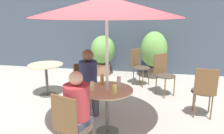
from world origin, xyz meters
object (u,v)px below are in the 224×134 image
at_px(beer_glass_2, 119,82).
at_px(umbrella, 107,7).
at_px(bistro_chair_3, 163,71).
at_px(cafe_table_near, 107,98).
at_px(beer_glass_1, 115,89).
at_px(seated_person_0, 89,77).
at_px(bistro_chair_4, 138,63).
at_px(potted_plant_1, 154,51).
at_px(seated_person_1, 78,107).
at_px(cafe_table_far, 46,71).
at_px(bistro_chair_0, 85,83).
at_px(bistro_chair_2, 205,88).
at_px(potted_plant_0, 103,52).
at_px(bistro_chair_1, 70,123).
at_px(beer_glass_3, 102,80).
at_px(beer_glass_0, 92,86).

xyz_separation_m(beer_glass_2, umbrella, (-0.16, -0.17, 1.13)).
bearing_deg(bistro_chair_3, cafe_table_near, -156.70).
distance_m(beer_glass_1, umbrella, 1.16).
bearing_deg(seated_person_0, bistro_chair_3, 4.07).
distance_m(bistro_chair_4, potted_plant_1, 0.83).
bearing_deg(cafe_table_near, seated_person_1, -109.74).
xyz_separation_m(cafe_table_far, bistro_chair_4, (1.99, 1.15, -0.01)).
xyz_separation_m(bistro_chair_0, bistro_chair_2, (2.14, 0.14, 0.00)).
bearing_deg(cafe_table_far, potted_plant_1, 38.08).
bearing_deg(potted_plant_0, bistro_chair_1, -82.76).
height_order(beer_glass_2, beer_glass_3, beer_glass_3).
xyz_separation_m(beer_glass_0, potted_plant_0, (-0.59, 3.24, -0.11)).
xyz_separation_m(beer_glass_1, beer_glass_3, (-0.27, 0.37, 0.00)).
relative_size(bistro_chair_1, umbrella, 0.45).
height_order(cafe_table_far, seated_person_1, seated_person_1).
bearing_deg(bistro_chair_3, beer_glass_1, -151.24).
relative_size(seated_person_1, beer_glass_1, 7.41).
bearing_deg(beer_glass_0, seated_person_0, 111.42).
distance_m(cafe_table_far, beer_glass_2, 2.18).
distance_m(cafe_table_near, cafe_table_far, 2.13).
distance_m(bistro_chair_0, beer_glass_1, 1.11).
bearing_deg(cafe_table_near, bistro_chair_4, 82.95).
height_order(beer_glass_1, potted_plant_0, potted_plant_0).
height_order(beer_glass_1, potted_plant_1, potted_plant_1).
height_order(seated_person_0, potted_plant_1, potted_plant_1).
height_order(bistro_chair_4, potted_plant_1, potted_plant_1).
xyz_separation_m(cafe_table_near, beer_glass_0, (-0.20, -0.10, 0.22)).
distance_m(seated_person_1, beer_glass_2, 0.92).
distance_m(bistro_chair_1, beer_glass_0, 0.75).
relative_size(cafe_table_far, potted_plant_1, 0.57).
bearing_deg(bistro_chair_4, cafe_table_far, 149.38).
bearing_deg(bistro_chair_4, umbrella, -157.73).
bearing_deg(beer_glass_2, bistro_chair_1, -114.65).
relative_size(cafe_table_far, seated_person_0, 0.62).
relative_size(bistro_chair_2, umbrella, 0.45).
xyz_separation_m(beer_glass_3, potted_plant_0, (-0.67, 2.95, -0.12)).
height_order(beer_glass_2, potted_plant_0, potted_plant_0).
height_order(bistro_chair_0, potted_plant_1, potted_plant_1).
height_order(cafe_table_far, bistro_chair_2, bistro_chair_2).
height_order(bistro_chair_2, umbrella, umbrella).
height_order(seated_person_0, seated_person_1, seated_person_0).
height_order(bistro_chair_1, beer_glass_1, bistro_chair_1).
distance_m(seated_person_0, beer_glass_2, 0.72).
distance_m(bistro_chair_2, beer_glass_3, 1.83).
height_order(cafe_table_near, potted_plant_0, potted_plant_0).
relative_size(beer_glass_1, potted_plant_0, 0.13).
bearing_deg(bistro_chair_2, beer_glass_2, 29.83).
relative_size(bistro_chair_4, beer_glass_0, 6.62).
distance_m(beer_glass_1, potted_plant_0, 3.45).
distance_m(cafe_table_near, beer_glass_3, 0.32).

